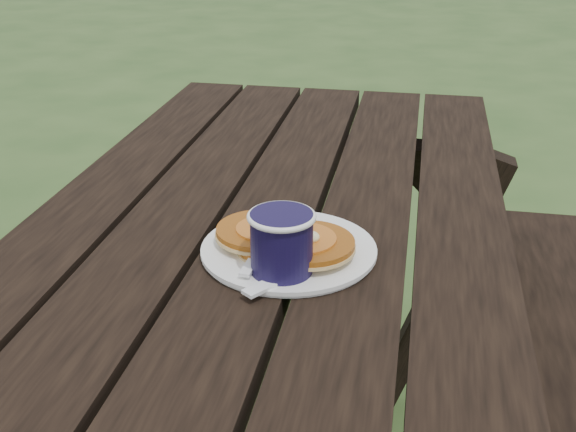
# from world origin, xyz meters

# --- Properties ---
(plate) EXTENTS (0.32, 0.32, 0.01)m
(plate) POSITION_xyz_m (0.06, 0.01, 0.76)
(plate) COLOR white
(plate) RESTS_ON picnic_table
(pancake_stack) EXTENTS (0.20, 0.15, 0.04)m
(pancake_stack) POSITION_xyz_m (0.05, -0.00, 0.77)
(pancake_stack) COLOR #A15412
(pancake_stack) RESTS_ON plate
(knife) EXTENTS (0.12, 0.16, 0.00)m
(knife) POSITION_xyz_m (0.08, -0.06, 0.76)
(knife) COLOR white
(knife) RESTS_ON plate
(fork) EXTENTS (0.04, 0.16, 0.01)m
(fork) POSITION_xyz_m (0.02, -0.04, 0.77)
(fork) COLOR white
(fork) RESTS_ON plate
(coffee_cup) EXTENTS (0.09, 0.09, 0.10)m
(coffee_cup) POSITION_xyz_m (0.06, -0.06, 0.80)
(coffee_cup) COLOR black
(coffee_cup) RESTS_ON picnic_table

